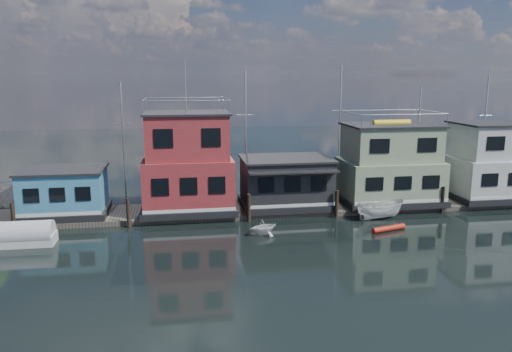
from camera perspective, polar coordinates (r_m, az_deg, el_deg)
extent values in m
plane|color=black|center=(30.95, 9.13, -9.69)|extent=(160.00, 160.00, 0.00)
cube|color=#595147|center=(41.89, 4.05, -3.63)|extent=(48.00, 5.00, 0.40)
cube|color=black|center=(41.65, -20.89, -3.82)|extent=(6.40, 4.90, 0.50)
cube|color=teal|center=(41.25, -21.07, -1.47)|extent=(6.00, 4.50, 3.00)
cube|color=black|center=(40.94, -21.23, 0.68)|extent=(6.30, 4.80, 0.16)
cube|color=black|center=(40.74, -7.69, -3.48)|extent=(7.40, 5.90, 0.50)
cube|color=maroon|center=(40.24, -7.77, -0.56)|extent=(7.00, 5.50, 3.74)
cube|color=maroon|center=(39.65, -7.91, 4.53)|extent=(6.30, 4.95, 3.46)
cube|color=black|center=(39.48, -7.98, 7.13)|extent=(6.65, 5.23, 0.16)
cylinder|color=silver|center=(39.38, -8.07, 10.15)|extent=(0.08, 0.08, 4.00)
cube|color=black|center=(41.66, 3.39, -3.06)|extent=(7.40, 5.40, 0.50)
cube|color=black|center=(41.22, 3.42, -0.44)|extent=(7.00, 5.00, 3.40)
cube|color=black|center=(40.88, 3.45, 2.01)|extent=(7.30, 5.30, 0.16)
cube|color=black|center=(38.31, 4.34, 0.45)|extent=(7.00, 1.20, 0.12)
cube|color=black|center=(44.44, 14.81, -2.50)|extent=(8.40, 5.90, 0.50)
cube|color=#8CA17B|center=(44.05, 14.93, -0.22)|extent=(8.00, 5.50, 3.12)
cube|color=#8CA17B|center=(43.56, 15.13, 3.65)|extent=(7.20, 4.95, 2.88)
cube|color=black|center=(43.38, 15.24, 5.64)|extent=(7.60, 5.23, 0.16)
cylinder|color=yellow|center=(43.37, 15.25, 5.86)|extent=(3.20, 0.56, 0.56)
cube|color=black|center=(49.30, 25.51, -1.89)|extent=(8.40, 5.90, 0.50)
cube|color=silver|center=(48.94, 25.70, 0.17)|extent=(8.00, 5.50, 3.12)
cube|color=silver|center=(48.50, 26.00, 3.65)|extent=(7.20, 4.95, 2.88)
cube|color=black|center=(48.35, 26.16, 5.43)|extent=(7.60, 5.23, 0.16)
cylinder|color=#2D2116|center=(39.68, -26.00, -4.31)|extent=(0.28, 0.28, 2.20)
cylinder|color=#2D2116|center=(38.09, -14.39, -4.11)|extent=(0.28, 0.28, 2.20)
cylinder|color=#2D2116|center=(38.27, -0.83, -3.66)|extent=(0.28, 0.28, 2.20)
cylinder|color=#2D2116|center=(39.84, 9.19, -3.20)|extent=(0.28, 0.28, 2.20)
cylinder|color=#2D2116|center=(43.47, 20.55, -2.56)|extent=(0.28, 0.28, 2.20)
cylinder|color=silver|center=(45.98, -14.93, 3.79)|extent=(0.16, 0.16, 10.50)
cylinder|color=silver|center=(45.81, -15.03, 5.74)|extent=(1.40, 0.06, 0.06)
cylinder|color=silver|center=(46.11, -1.19, 4.82)|extent=(0.16, 0.16, 11.50)
cylinder|color=silver|center=(45.94, -1.20, 6.96)|extent=(1.40, 0.06, 0.06)
cylinder|color=silver|center=(48.13, 9.53, 5.25)|extent=(0.16, 0.16, 12.00)
cylinder|color=silver|center=(47.98, 9.60, 7.39)|extent=(1.40, 0.06, 0.06)
cylinder|color=silver|center=(51.35, 18.01, 4.11)|extent=(0.16, 0.16, 10.00)
cylinder|color=silver|center=(51.19, 18.11, 5.77)|extent=(1.40, 0.06, 0.06)
cylinder|color=silver|center=(54.82, 24.60, 4.59)|extent=(0.16, 0.16, 11.00)
cylinder|color=silver|center=(54.68, 24.74, 6.30)|extent=(1.40, 0.06, 0.06)
cylinder|color=red|center=(37.52, 14.92, -5.80)|extent=(2.79, 1.20, 0.41)
imported|color=silver|center=(40.19, 13.99, -3.77)|extent=(4.03, 1.75, 1.52)
cube|color=silver|center=(36.81, -25.23, -6.62)|extent=(4.31, 1.66, 0.72)
cylinder|color=#B5B5BA|center=(36.69, -25.28, -6.01)|extent=(4.10, 1.76, 1.74)
imported|color=silver|center=(35.44, 0.84, -5.79)|extent=(2.73, 2.57, 1.15)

